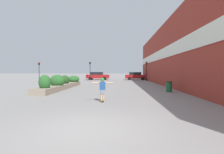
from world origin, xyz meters
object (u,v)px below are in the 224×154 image
skateboarder (102,87)px  traffic_light_right (146,68)px  car_center_left (136,76)px  traffic_light_left (90,68)px  traffic_light_far_left (39,68)px  skateboard (102,101)px  trash_bin (169,87)px  car_leftmost (98,76)px

skateboarder → traffic_light_right: bearing=68.3°
car_center_left → traffic_light_left: 9.44m
traffic_light_far_left → skateboard: bearing=-57.4°
skateboarder → car_center_left: (4.09, 25.98, -0.04)m
skateboard → traffic_light_right: traffic_light_right is taller
skateboarder → traffic_light_far_left: traffic_light_far_left is taller
trash_bin → car_leftmost: car_leftmost is taller
skateboarder → car_leftmost: bearing=90.7°
traffic_light_right → traffic_light_far_left: 20.31m
skateboarder → traffic_light_far_left: bearing=115.1°
traffic_light_left → traffic_light_right: traffic_light_left is taller
traffic_light_left → traffic_light_far_left: (-9.69, -0.54, -0.07)m
skateboard → traffic_light_left: size_ratio=0.17×
skateboarder → skateboard: bearing=84.3°
skateboarder → car_center_left: size_ratio=0.29×
traffic_light_right → traffic_light_far_left: bearing=-179.2°
skateboard → car_leftmost: car_leftmost is taller
trash_bin → traffic_light_far_left: traffic_light_far_left is taller
trash_bin → traffic_light_right: (0.75, 18.01, 1.95)m
traffic_light_right → traffic_light_far_left: (-20.31, -0.27, -0.05)m
car_leftmost → traffic_light_left: 3.13m
car_leftmost → skateboarder: bearing=8.2°
trash_bin → car_center_left: size_ratio=0.20×
skateboarder → traffic_light_left: size_ratio=0.36×
car_center_left → traffic_light_left: (-8.90, -2.74, 1.59)m
skateboarder → car_leftmost: (-3.70, 25.70, -0.02)m
car_center_left → traffic_light_left: traffic_light_left is taller
traffic_light_far_left → trash_bin: bearing=-42.2°
traffic_light_right → skateboarder: bearing=-104.2°
car_leftmost → traffic_light_right: size_ratio=1.31×
traffic_light_far_left → traffic_light_left: bearing=3.2°
skateboard → car_leftmost: 25.98m
skateboard → traffic_light_far_left: 27.02m
skateboarder → trash_bin: skateboarder is taller
skateboarder → trash_bin: 7.09m
car_leftmost → traffic_light_far_left: bearing=-74.4°
trash_bin → traffic_light_far_left: size_ratio=0.25×
skateboard → car_center_left: 26.31m
skateboard → skateboarder: 0.79m
skateboarder → traffic_light_left: bearing=94.2°
trash_bin → car_leftmost: (-8.76, 20.75, 0.41)m
car_leftmost → traffic_light_right: (9.51, -2.74, 1.55)m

